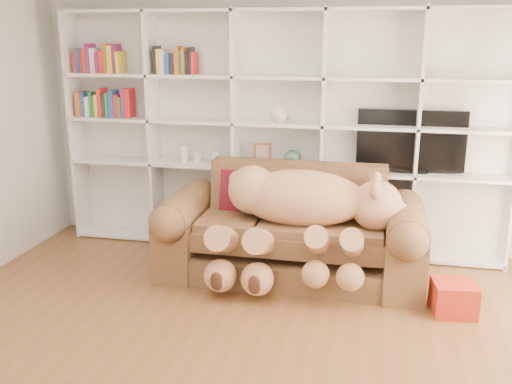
% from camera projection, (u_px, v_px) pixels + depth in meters
% --- Properties ---
extents(floor, '(5.00, 5.00, 0.00)m').
position_uv_depth(floor, '(217.00, 368.00, 3.80)').
color(floor, brown).
rests_on(floor, ground).
extents(wall_back, '(5.00, 0.02, 2.70)m').
position_uv_depth(wall_back, '(283.00, 116.00, 5.79)').
color(wall_back, silver).
rests_on(wall_back, floor).
extents(bookshelf, '(4.43, 0.35, 2.40)m').
position_uv_depth(bookshelf, '(257.00, 121.00, 5.72)').
color(bookshelf, white).
rests_on(bookshelf, floor).
extents(sofa, '(2.34, 1.01, 0.98)m').
position_uv_depth(sofa, '(292.00, 236.00, 5.20)').
color(sofa, brown).
rests_on(sofa, floor).
extents(teddy_bear, '(1.67, 0.94, 0.97)m').
position_uv_depth(teddy_bear, '(300.00, 211.00, 4.91)').
color(teddy_bear, tan).
rests_on(teddy_bear, sofa).
extents(throw_pillow, '(0.43, 0.25, 0.44)m').
position_uv_depth(throw_pillow, '(243.00, 193.00, 5.37)').
color(throw_pillow, maroon).
rests_on(throw_pillow, sofa).
extents(gift_box, '(0.37, 0.35, 0.26)m').
position_uv_depth(gift_box, '(454.00, 298.00, 4.52)').
color(gift_box, '#AE2B17').
rests_on(gift_box, floor).
extents(tv, '(1.01, 0.18, 0.60)m').
position_uv_depth(tv, '(411.00, 141.00, 5.45)').
color(tv, black).
rests_on(tv, bookshelf).
extents(picture_frame, '(0.18, 0.08, 0.22)m').
position_uv_depth(picture_frame, '(263.00, 154.00, 5.74)').
color(picture_frame, '#59311E').
rests_on(picture_frame, bookshelf).
extents(green_vase, '(0.18, 0.18, 0.18)m').
position_uv_depth(green_vase, '(292.00, 158.00, 5.69)').
color(green_vase, '#326143').
rests_on(green_vase, bookshelf).
extents(figurine_tall, '(0.10, 0.10, 0.17)m').
position_uv_depth(figurine_tall, '(184.00, 154.00, 5.92)').
color(figurine_tall, silver).
rests_on(figurine_tall, bookshelf).
extents(figurine_short, '(0.08, 0.08, 0.11)m').
position_uv_depth(figurine_short, '(197.00, 157.00, 5.90)').
color(figurine_short, silver).
rests_on(figurine_short, bookshelf).
extents(snow_globe, '(0.12, 0.12, 0.12)m').
position_uv_depth(snow_globe, '(216.00, 157.00, 5.86)').
color(snow_globe, silver).
rests_on(snow_globe, bookshelf).
extents(shelf_vase, '(0.21, 0.21, 0.18)m').
position_uv_depth(shelf_vase, '(279.00, 113.00, 5.60)').
color(shelf_vase, beige).
rests_on(shelf_vase, bookshelf).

